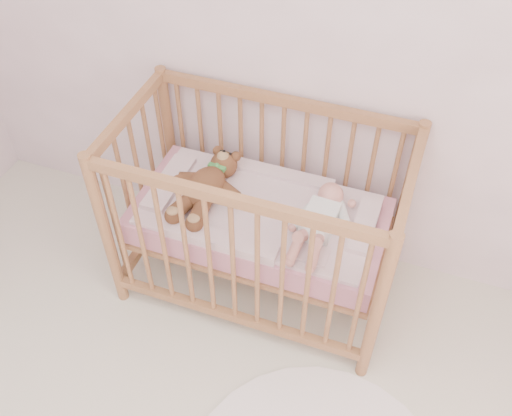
% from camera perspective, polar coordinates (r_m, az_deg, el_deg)
% --- Properties ---
extents(wall_back, '(4.00, 0.02, 2.70)m').
position_cam_1_polar(wall_back, '(2.55, 6.46, 17.84)').
color(wall_back, white).
rests_on(wall_back, floor).
extents(crib, '(1.36, 0.76, 1.00)m').
position_cam_1_polar(crib, '(2.79, 0.35, -1.03)').
color(crib, '#A77246').
rests_on(crib, floor).
extents(mattress, '(1.22, 0.62, 0.13)m').
position_cam_1_polar(mattress, '(2.80, 0.35, -1.24)').
color(mattress, '#C97D8E').
rests_on(mattress, crib).
extents(blanket, '(1.10, 0.58, 0.06)m').
position_cam_1_polar(blanket, '(2.75, 0.35, -0.17)').
color(blanket, pink).
rests_on(blanket, mattress).
extents(baby, '(0.29, 0.56, 0.13)m').
position_cam_1_polar(baby, '(2.62, 6.42, -0.93)').
color(baby, white).
rests_on(baby, blanket).
extents(teddy_bear, '(0.43, 0.58, 0.15)m').
position_cam_1_polar(teddy_bear, '(2.75, -5.05, 2.15)').
color(teddy_bear, brown).
rests_on(teddy_bear, blanket).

